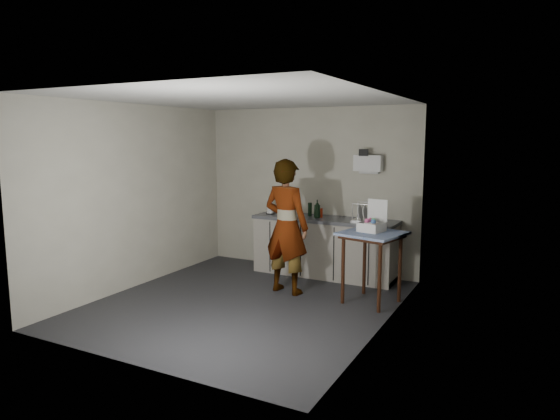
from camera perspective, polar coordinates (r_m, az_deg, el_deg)
The scene contains 15 objects.
ground at distance 6.60m, azimuth -4.01°, elevation -10.58°, with size 4.00×4.00×0.00m, color #26272B.
wall_back at distance 8.05m, azimuth 3.32°, elevation 2.36°, with size 3.60×0.02×2.60m, color beige.
wall_right at distance 5.58m, azimuth 11.73°, elevation -0.46°, with size 0.02×4.00×2.60m, color beige.
wall_left at distance 7.39m, azimuth -16.05°, elevation 1.51°, with size 0.02×4.00×2.60m, color beige.
ceiling at distance 6.26m, azimuth -4.26°, elevation 12.52°, with size 3.60×4.00×0.01m, color silver.
kitchen_counter at distance 7.77m, azimuth 5.09°, elevation -4.41°, with size 2.24×0.62×0.91m.
wall_shelf at distance 7.59m, azimuth 10.05°, elevation 5.27°, with size 0.42×0.18×0.37m.
side_table at distance 6.51m, azimuth 10.51°, elevation -3.54°, with size 0.86×0.86×0.93m.
standing_man at distance 6.82m, azimuth 0.72°, elevation -1.90°, with size 0.68×0.44×1.85m, color #B2A593.
soap_bottle at distance 7.64m, azimuth 4.28°, elevation 0.12°, with size 0.11×0.11×0.28m, color black.
soda_can at distance 7.70m, azimuth 4.62°, elevation -0.32°, with size 0.07×0.07×0.14m, color red.
dark_bottle at distance 7.81m, azimuth 3.43°, elevation 0.07°, with size 0.06×0.06×0.21m, color black.
paper_towel at distance 8.01m, azimuth -1.12°, elevation 0.40°, with size 0.14×0.14×0.25m.
dish_rack at distance 7.44m, azimuth 9.79°, elevation -0.78°, with size 0.39×0.29×0.27m.
bakery_box at distance 6.54m, azimuth 10.48°, elevation -1.61°, with size 0.34×0.35×0.40m.
Camera 1 is at (3.28, -5.31, 2.14)m, focal length 32.00 mm.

